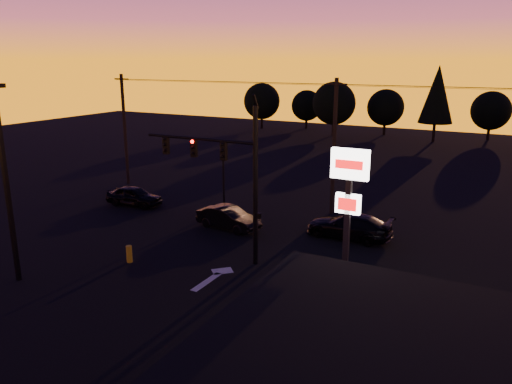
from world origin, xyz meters
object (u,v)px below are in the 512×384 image
at_px(suv_parked, 396,351).
at_px(car_mid, 229,218).
at_px(car_right, 349,226).
at_px(car_left, 134,196).
at_px(pylon_sign, 348,196).
at_px(parking_lot_light, 5,171).
at_px(secondary_signal, 223,169).
at_px(traffic_signal_mast, 227,166).
at_px(bollard, 129,254).

bearing_deg(suv_parked, car_mid, 125.65).
bearing_deg(car_right, car_left, -86.05).
relative_size(pylon_sign, car_left, 1.67).
distance_m(parking_lot_light, car_left, 13.53).
bearing_deg(secondary_signal, traffic_signal_mast, -56.81).
distance_m(pylon_sign, suv_parked, 6.04).
distance_m(pylon_sign, bollard, 12.18).
relative_size(secondary_signal, parking_lot_light, 0.48).
relative_size(parking_lot_light, pylon_sign, 1.34).
height_order(car_mid, suv_parked, car_mid).
relative_size(secondary_signal, suv_parked, 0.98).
bearing_deg(car_mid, parking_lot_light, 163.00).
distance_m(bollard, suv_parked, 14.46).
xyz_separation_m(car_right, suv_parked, (5.37, -11.58, -0.10)).
height_order(pylon_sign, bollard, pylon_sign).
height_order(bollard, car_mid, car_mid).
bearing_deg(secondary_signal, bollard, -86.27).
xyz_separation_m(traffic_signal_mast, pylon_sign, (7.10, -2.49, -0.02)).
xyz_separation_m(parking_lot_light, bollard, (3.18, 4.12, -4.82)).
relative_size(traffic_signal_mast, car_right, 1.72).
xyz_separation_m(pylon_sign, car_left, (-18.11, 7.71, -4.22)).
bearing_deg(secondary_signal, car_mid, -54.42).
height_order(pylon_sign, suv_parked, pylon_sign).
height_order(car_left, car_mid, car_left).
height_order(parking_lot_light, car_mid, parking_lot_light).
bearing_deg(traffic_signal_mast, parking_lot_light, -136.63).
height_order(secondary_signal, pylon_sign, pylon_sign).
bearing_deg(parking_lot_light, car_right, 47.17).
bearing_deg(pylon_sign, car_mid, 145.49).
xyz_separation_m(traffic_signal_mast, car_right, (4.60, 5.96, -4.21)).
bearing_deg(parking_lot_light, bollard, 52.35).
height_order(parking_lot_light, car_right, parking_lot_light).
xyz_separation_m(bollard, car_left, (-6.79, 8.09, 0.25)).
distance_m(traffic_signal_mast, suv_parked, 12.23).
distance_m(traffic_signal_mast, bollard, 6.80).
height_order(pylon_sign, car_right, pylon_sign).
height_order(traffic_signal_mast, car_mid, traffic_signal_mast).
distance_m(car_left, car_mid, 8.63).
distance_m(parking_lot_light, pylon_sign, 15.19).
distance_m(pylon_sign, car_mid, 12.34).
distance_m(car_right, suv_parked, 12.76).
height_order(traffic_signal_mast, pylon_sign, traffic_signal_mast).
relative_size(parking_lot_light, car_mid, 2.20).
height_order(traffic_signal_mast, parking_lot_light, parking_lot_light).
xyz_separation_m(bollard, car_right, (8.83, 8.83, 0.28)).
bearing_deg(traffic_signal_mast, pylon_sign, -19.36).
height_order(car_right, suv_parked, car_right).
bearing_deg(car_mid, car_right, -67.98).
bearing_deg(secondary_signal, pylon_sign, -39.77).
bearing_deg(car_left, suv_parked, -122.57).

